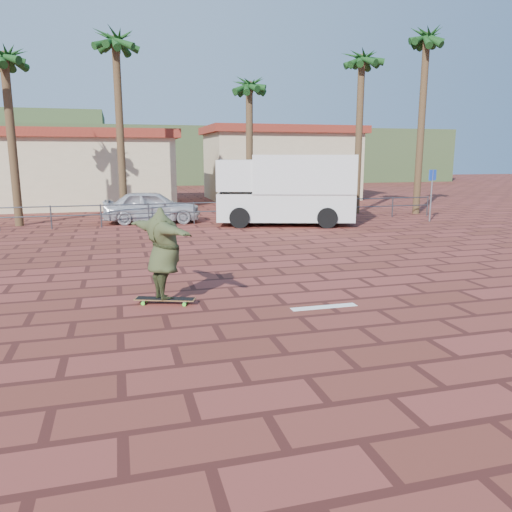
{
  "coord_description": "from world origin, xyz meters",
  "views": [
    {
      "loc": [
        -3.24,
        -10.26,
        3.05
      ],
      "look_at": [
        -0.29,
        0.44,
        0.8
      ],
      "focal_mm": 35.0,
      "sensor_mm": 36.0,
      "label": 1
    }
  ],
  "objects_px": {
    "longboard": "(165,299)",
    "car_white": "(270,204)",
    "car_silver": "(152,207)",
    "skateboarder": "(163,254)",
    "campervan": "(286,188)"
  },
  "relations": [
    {
      "from": "skateboarder",
      "to": "campervan",
      "type": "height_order",
      "value": "campervan"
    },
    {
      "from": "skateboarder",
      "to": "car_white",
      "type": "height_order",
      "value": "skateboarder"
    },
    {
      "from": "car_silver",
      "to": "longboard",
      "type": "bearing_deg",
      "value": -175.96
    },
    {
      "from": "longboard",
      "to": "car_silver",
      "type": "height_order",
      "value": "car_silver"
    },
    {
      "from": "longboard",
      "to": "skateboarder",
      "type": "distance_m",
      "value": 0.97
    },
    {
      "from": "longboard",
      "to": "car_white",
      "type": "relative_size",
      "value": 0.3
    },
    {
      "from": "skateboarder",
      "to": "campervan",
      "type": "relative_size",
      "value": 0.37
    },
    {
      "from": "campervan",
      "to": "car_silver",
      "type": "distance_m",
      "value": 6.19
    },
    {
      "from": "longboard",
      "to": "car_white",
      "type": "height_order",
      "value": "car_white"
    },
    {
      "from": "longboard",
      "to": "car_silver",
      "type": "distance_m",
      "value": 13.15
    },
    {
      "from": "longboard",
      "to": "car_silver",
      "type": "relative_size",
      "value": 0.29
    },
    {
      "from": "skateboarder",
      "to": "car_silver",
      "type": "relative_size",
      "value": 0.54
    },
    {
      "from": "campervan",
      "to": "car_silver",
      "type": "xyz_separation_m",
      "value": [
        -5.74,
        2.15,
        -0.87
      ]
    },
    {
      "from": "campervan",
      "to": "car_silver",
      "type": "relative_size",
      "value": 1.46
    },
    {
      "from": "skateboarder",
      "to": "car_white",
      "type": "relative_size",
      "value": 0.55
    }
  ]
}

